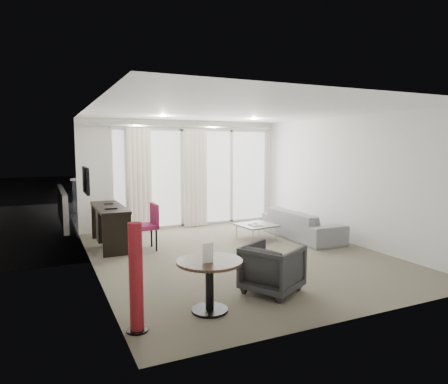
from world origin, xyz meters
name	(u,v)px	position (x,y,z in m)	size (l,w,h in m)	color
floor	(238,255)	(0.00, 0.00, 0.00)	(5.00, 6.00, 0.00)	#645F4C
ceiling	(238,111)	(0.00, 0.00, 2.60)	(5.00, 6.00, 0.00)	white
wall_left	(93,191)	(-2.50, 0.00, 1.30)	(0.00, 6.00, 2.60)	silver
wall_right	(346,180)	(2.50, 0.00, 1.30)	(0.00, 6.00, 2.60)	silver
wall_front	(359,208)	(0.00, -3.00, 1.30)	(5.00, 0.00, 2.60)	silver
window_panel	(195,178)	(0.30, 2.98, 1.20)	(4.00, 0.02, 2.38)	white
window_frame	(195,178)	(0.30, 2.97, 1.20)	(4.10, 0.06, 2.44)	white
curtain_left	(139,180)	(-1.15, 2.82, 1.20)	(0.60, 0.20, 2.38)	white
curtain_right	(196,178)	(0.25, 2.82, 1.20)	(0.60, 0.20, 2.38)	white
curtain_track	(185,127)	(0.00, 2.82, 2.45)	(4.80, 0.04, 0.04)	#B2B2B7
downlight_a	(163,116)	(-0.90, 1.60, 2.59)	(0.12, 0.12, 0.02)	#FFE0B2
downlight_b	(254,119)	(1.20, 1.60, 2.59)	(0.12, 0.12, 0.02)	#FFE0B2
desk	(110,226)	(-2.01, 1.64, 0.40)	(0.53, 1.71, 0.80)	black
tv	(86,180)	(-2.46, 1.45, 1.35)	(0.05, 0.80, 0.50)	black
desk_chair	(144,227)	(-1.46, 1.07, 0.45)	(0.49, 0.46, 0.89)	maroon
round_table	(210,286)	(-1.44, -2.10, 0.32)	(0.79, 0.79, 0.64)	#372615
menu_card	(208,256)	(-1.49, -2.19, 0.72)	(0.13, 0.02, 0.23)	white
red_lamp	(136,278)	(-2.35, -2.25, 0.59)	(0.24, 0.24, 1.19)	maroon
tub_armchair	(272,268)	(-0.41, -1.86, 0.33)	(0.70, 0.72, 0.66)	#2C2C2D
coffee_table	(256,232)	(0.91, 0.94, 0.16)	(0.73, 0.73, 0.33)	gray
remote	(256,223)	(0.90, 0.94, 0.36)	(0.05, 0.17, 0.02)	black
magazine	(256,224)	(0.84, 0.83, 0.36)	(0.21, 0.26, 0.02)	gray
sofa	(302,224)	(1.88, 0.65, 0.30)	(2.07, 0.81, 0.61)	gray
terrace_slab	(177,217)	(0.30, 4.50, -0.06)	(5.60, 3.00, 0.12)	#4D4D50
rattan_chair_a	(202,199)	(1.16, 4.71, 0.40)	(0.55, 0.55, 0.81)	brown
rattan_chair_b	(236,196)	(2.25, 4.59, 0.44)	(0.60, 0.60, 0.88)	brown
rattan_table	(204,205)	(1.15, 4.49, 0.24)	(0.48, 0.48, 0.48)	brown
balustrade	(163,193)	(0.30, 5.95, 0.50)	(5.50, 0.06, 1.05)	#B2B2B7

